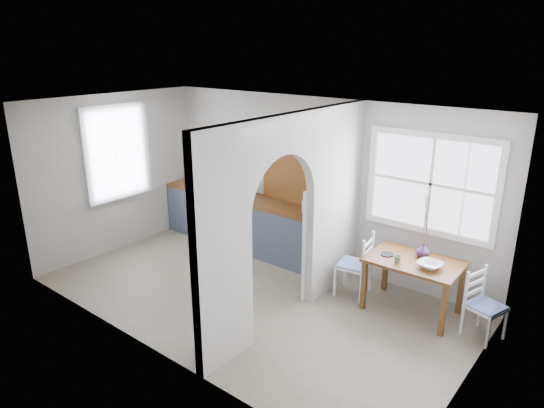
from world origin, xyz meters
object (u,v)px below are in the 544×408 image
Objects in this scene: chair_right at (486,306)px; kettle at (306,205)px; chair_left at (354,264)px; vase at (423,251)px; dining_table at (412,286)px.

chair_right is 3.63× the size of kettle.
kettle is (-1.02, 0.31, 0.56)m from chair_left.
chair_left is 5.01× the size of vase.
dining_table is 1.27× the size of chair_left.
dining_table is 6.35× the size of vase.
kettle is at bearing 102.43° from chair_right.
chair_right is at bearing 82.46° from chair_left.
kettle reaches higher than dining_table.
dining_table is 0.83m from chair_left.
dining_table is 0.48m from vase.
chair_left reaches higher than vase.
vase is (0.04, 0.15, 0.45)m from dining_table.
kettle reaches higher than chair_left.
chair_left is at bearing -5.09° from kettle.
dining_table is at bearing -104.55° from vase.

